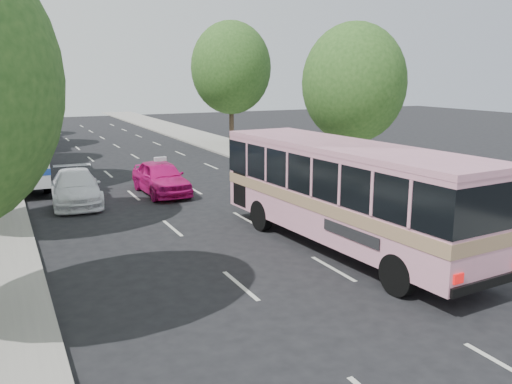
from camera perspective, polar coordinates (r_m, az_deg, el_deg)
ground at (r=16.92m, az=1.47°, el=-6.46°), size 120.00×120.00×0.00m
sidewalk_right at (r=38.11m, az=-0.89°, el=4.19°), size 4.00×90.00×0.12m
tree_right_near at (r=27.42m, az=10.50°, el=11.61°), size 5.10×5.10×7.95m
tree_right_far at (r=41.56m, az=-2.52°, el=13.24°), size 6.00×6.00×9.35m
pink_bus at (r=16.99m, az=9.41°, el=0.75°), size 3.45×10.69×3.36m
pink_taxi at (r=25.40m, az=-9.97°, el=1.52°), size 1.95×4.57×1.54m
white_pickup at (r=24.38m, az=-18.44°, el=0.46°), size 2.33×4.98×1.41m
tour_coach_front at (r=30.93m, az=-23.74°, el=5.11°), size 3.12×11.87×3.52m
tour_coach_rear at (r=46.17m, az=-24.57°, el=7.21°), size 3.15×12.40×3.68m
taxi_roof_sign at (r=25.25m, az=-10.05°, el=3.44°), size 0.56×0.20×0.18m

